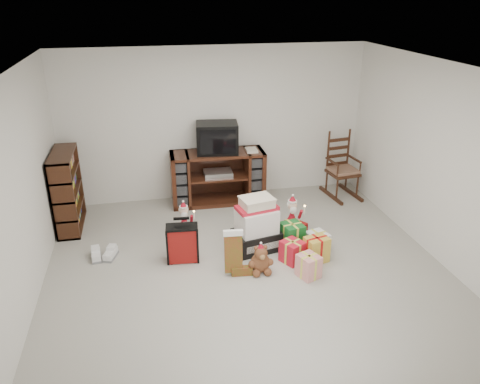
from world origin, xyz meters
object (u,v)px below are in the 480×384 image
gift_cluster (303,246)px  crt_television (217,138)px  rocking_chair (341,173)px  teddy_bear (260,260)px  mrs_claus_figurine (184,223)px  tv_stand (218,177)px  sneaker_pair (103,255)px  gift_pile (257,227)px  bookshelf (68,192)px  red_suitcase (183,243)px  santa_figurine (292,219)px

gift_cluster → crt_television: (-0.82, 1.95, 0.97)m
rocking_chair → teddy_bear: size_ratio=3.12×
rocking_chair → mrs_claus_figurine: bearing=-168.2°
tv_stand → crt_television: crt_television is taller
sneaker_pair → rocking_chair: bearing=21.9°
crt_television → gift_pile: bearing=-74.5°
tv_stand → teddy_bear: size_ratio=4.14×
bookshelf → sneaker_pair: bookshelf is taller
red_suitcase → sneaker_pair: (-1.03, 0.28, -0.20)m
rocking_chair → crt_television: bearing=168.6°
rocking_chair → gift_cluster: size_ratio=1.01×
gift_pile → teddy_bear: (-0.09, -0.57, -0.17)m
santa_figurine → teddy_bear: bearing=-127.9°
santa_figurine → gift_pile: bearing=-152.0°
tv_stand → sneaker_pair: 2.35m
red_suitcase → crt_television: (0.76, 1.76, 0.85)m
sneaker_pair → gift_cluster: (2.61, -0.47, 0.09)m
rocking_chair → bookshelf: bearing=176.3°
red_suitcase → gift_cluster: red_suitcase is taller
bookshelf → santa_figurine: 3.30m
rocking_chair → crt_television: crt_television is taller
gift_cluster → tv_stand: bearing=112.9°
tv_stand → gift_cluster: (0.82, -1.94, -0.29)m
tv_stand → gift_pile: bearing=-79.8°
mrs_claus_figurine → sneaker_pair: bearing=-162.0°
tv_stand → rocking_chair: bearing=-2.3°
mrs_claus_figurine → crt_television: size_ratio=0.80×
gift_pile → red_suitcase: bearing=173.8°
mrs_claus_figurine → tv_stand: bearing=58.7°
bookshelf → teddy_bear: size_ratio=3.14×
gift_pile → sneaker_pair: bearing=163.3°
bookshelf → rocking_chair: size_ratio=1.00×
tv_stand → sneaker_pair: bearing=-139.1°
gift_pile → santa_figurine: size_ratio=1.23×
mrs_claus_figurine → sneaker_pair: (-1.12, -0.36, -0.16)m
mrs_claus_figurine → sneaker_pair: size_ratio=1.52×
santa_figurine → crt_television: crt_television is taller
santa_figurine → mrs_claus_figurine: santa_figurine is taller
gift_pile → red_suitcase: gift_pile is taller
rocking_chair → teddy_bear: 2.86m
gift_pile → sneaker_pair: size_ratio=2.04×
red_suitcase → bookshelf: bearing=144.4°
crt_television → rocking_chair: bearing=2.9°
gift_pile → gift_cluster: gift_pile is taller
bookshelf → gift_cluster: (3.12, -1.52, -0.42)m
teddy_bear → gift_pile: bearing=81.2°
teddy_bear → santa_figurine: size_ratio=0.61×
rocking_chair → gift_cluster: 2.23m
red_suitcase → teddy_bear: 1.04m
rocking_chair → gift_pile: bearing=-148.4°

